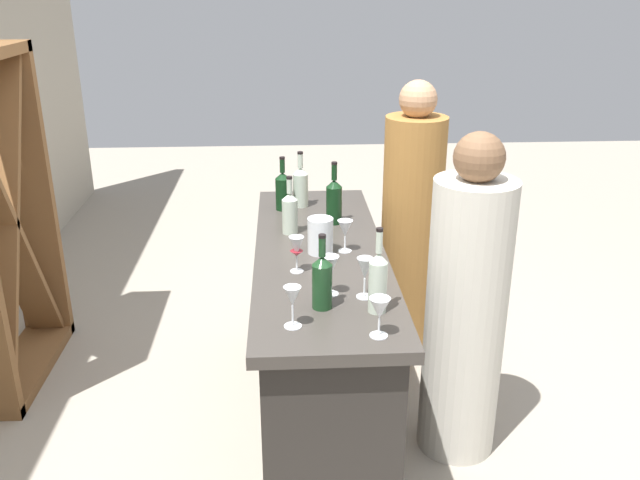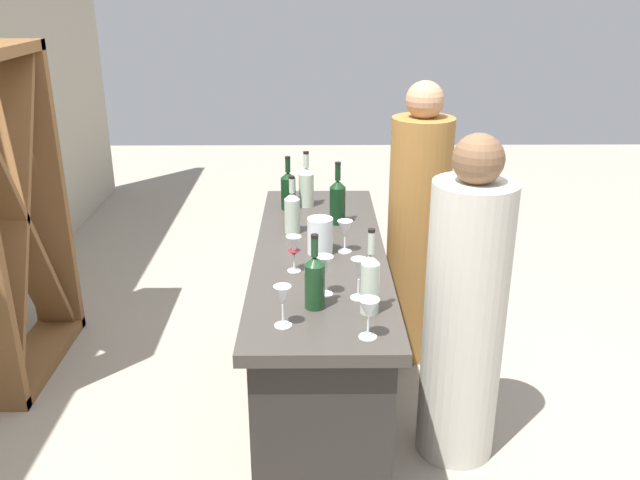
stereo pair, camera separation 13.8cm
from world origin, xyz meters
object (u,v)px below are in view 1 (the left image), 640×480
(wine_glass_far_left, at_px, (330,268))
(wine_bottle_second_left_olive_green, at_px, (322,280))
(wine_bottle_far_right_clear_pale, at_px, (301,186))
(person_left_guest, at_px, (465,313))
(wine_bottle_leftmost_clear_pale, at_px, (378,280))
(person_center_guest, at_px, (411,233))
(wine_bottle_center_clear_pale, at_px, (290,212))
(wine_glass_far_right, at_px, (292,298))
(water_pitcher, at_px, (320,236))
(wine_glass_near_center, at_px, (365,270))
(wine_bottle_rightmost_dark_green, at_px, (283,190))
(wine_glass_far_center, at_px, (297,248))
(wine_glass_near_left, at_px, (380,309))
(wine_glass_near_right, at_px, (345,229))
(wine_bottle_second_right_dark_green, at_px, (334,200))

(wine_glass_far_left, bearing_deg, wine_bottle_second_left_olive_green, 160.99)
(wine_bottle_far_right_clear_pale, bearing_deg, person_left_guest, -141.86)
(wine_bottle_leftmost_clear_pale, relative_size, person_center_guest, 0.21)
(wine_bottle_leftmost_clear_pale, distance_m, wine_bottle_center_clear_pale, 0.91)
(wine_glass_far_right, distance_m, water_pitcher, 0.71)
(wine_glass_near_center, height_order, wine_glass_far_left, wine_glass_near_center)
(wine_bottle_leftmost_clear_pale, xyz_separation_m, wine_glass_far_left, (0.15, 0.17, -0.01))
(wine_bottle_rightmost_dark_green, bearing_deg, wine_bottle_center_clear_pale, -174.92)
(wine_glass_far_center, bearing_deg, wine_glass_near_center, -135.43)
(wine_bottle_center_clear_pale, distance_m, wine_glass_far_right, 0.96)
(wine_glass_far_left, relative_size, person_left_guest, 0.11)
(wine_glass_near_left, height_order, person_left_guest, person_left_guest)
(wine_glass_near_left, height_order, wine_glass_far_right, wine_glass_far_right)
(wine_bottle_second_left_olive_green, distance_m, water_pitcher, 0.55)
(wine_bottle_rightmost_dark_green, bearing_deg, wine_glass_far_center, -176.36)
(wine_bottle_second_left_olive_green, relative_size, wine_bottle_far_right_clear_pale, 0.97)
(wine_bottle_rightmost_dark_green, bearing_deg, person_center_guest, -86.40)
(person_left_guest, bearing_deg, wine_bottle_center_clear_pale, -9.90)
(wine_glass_near_center, bearing_deg, wine_bottle_far_right_clear_pale, 10.55)
(wine_glass_near_center, relative_size, wine_glass_far_center, 1.05)
(wine_glass_far_left, relative_size, person_center_guest, 0.10)
(person_left_guest, bearing_deg, person_center_guest, -62.67)
(wine_bottle_rightmost_dark_green, distance_m, wine_glass_far_left, 1.08)
(wine_bottle_second_left_olive_green, xyz_separation_m, wine_bottle_rightmost_dark_green, (1.18, 0.14, -0.00))
(wine_glass_near_right, bearing_deg, person_left_guest, -113.37)
(wine_glass_far_center, xyz_separation_m, wine_glass_far_right, (-0.49, 0.03, 0.01))
(wine_glass_far_right, bearing_deg, wine_glass_far_left, -30.67)
(wine_bottle_second_left_olive_green, xyz_separation_m, person_left_guest, (0.33, -0.66, -0.33))
(wine_glass_near_left, relative_size, person_center_guest, 0.09)
(wine_bottle_far_right_clear_pale, distance_m, person_center_guest, 0.69)
(wine_bottle_leftmost_clear_pale, relative_size, wine_bottle_far_right_clear_pale, 1.09)
(wine_bottle_second_right_dark_green, distance_m, person_left_guest, 0.89)
(wine_bottle_center_clear_pale, xyz_separation_m, wine_bottle_far_right_clear_pale, (0.42, -0.06, 0.01))
(wine_glass_far_center, height_order, wine_glass_far_right, wine_glass_far_center)
(wine_glass_far_center, bearing_deg, wine_glass_near_left, -154.49)
(wine_bottle_second_left_olive_green, height_order, water_pitcher, wine_bottle_second_left_olive_green)
(person_left_guest, xyz_separation_m, person_center_guest, (0.89, 0.08, 0.05))
(wine_bottle_second_left_olive_green, relative_size, water_pitcher, 1.79)
(wine_bottle_center_clear_pale, height_order, wine_bottle_rightmost_dark_green, wine_bottle_rightmost_dark_green)
(wine_bottle_far_right_clear_pale, xyz_separation_m, person_center_guest, (-0.01, -0.62, -0.29))
(wine_glass_near_right, bearing_deg, wine_bottle_rightmost_dark_green, 24.29)
(wine_bottle_second_right_dark_green, distance_m, wine_glass_near_left, 1.18)
(wine_glass_far_center, xyz_separation_m, water_pitcher, (0.21, -0.11, -0.02))
(wine_glass_far_left, distance_m, water_pitcher, 0.44)
(wine_bottle_center_clear_pale, distance_m, wine_glass_far_center, 0.47)
(wine_glass_far_left, xyz_separation_m, wine_glass_far_center, (0.23, 0.13, -0.01))
(wine_bottle_center_clear_pale, distance_m, person_center_guest, 0.85)
(wine_bottle_second_left_olive_green, xyz_separation_m, wine_glass_near_right, (0.56, -0.14, -0.01))
(wine_glass_far_left, bearing_deg, wine_bottle_rightmost_dark_green, 9.55)
(person_left_guest, bearing_deg, wine_glass_near_center, 49.62)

